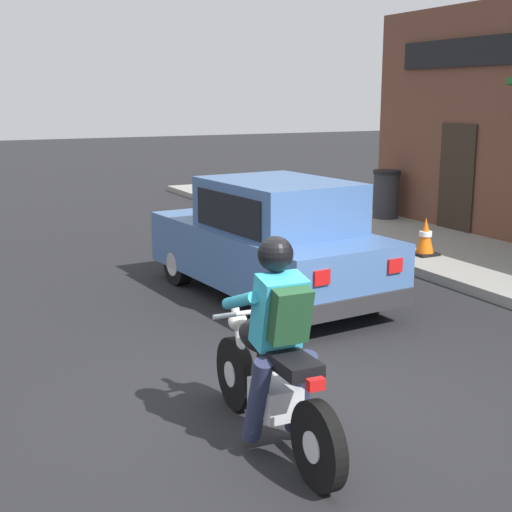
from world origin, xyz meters
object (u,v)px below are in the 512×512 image
trash_bin (386,194)px  traffic_cone (425,237)px  motorcycle_with_rider (274,360)px  car_hatchback (270,241)px

trash_bin → traffic_cone: bearing=-116.5°
traffic_cone → trash_bin: (1.56, 3.13, 0.20)m
motorcycle_with_rider → traffic_cone: size_ratio=3.37×
motorcycle_with_rider → traffic_cone: 6.50m
motorcycle_with_rider → trash_bin: size_ratio=2.06×
car_hatchback → trash_bin: bearing=39.1°
car_hatchback → traffic_cone: bearing=11.9°
car_hatchback → trash_bin: car_hatchback is taller
car_hatchback → trash_bin: (4.66, 3.79, -0.13)m
motorcycle_with_rider → car_hatchback: size_ratio=0.52×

